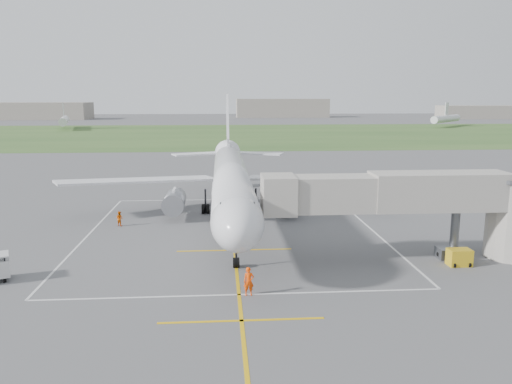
{
  "coord_description": "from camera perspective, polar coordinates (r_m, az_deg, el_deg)",
  "views": [
    {
      "loc": [
        -1.14,
        -51.8,
        13.14
      ],
      "look_at": [
        2.31,
        -4.0,
        4.0
      ],
      "focal_mm": 35.0,
      "sensor_mm": 36.0,
      "label": 1
    }
  ],
  "objects": [
    {
      "name": "ground",
      "position": [
        53.45,
        -2.79,
        -3.45
      ],
      "size": [
        700.0,
        700.0,
        0.0
      ],
      "primitive_type": "plane",
      "color": "#535356",
      "rests_on": "ground"
    },
    {
      "name": "grass_strip",
      "position": [
        182.28,
        -3.79,
        6.64
      ],
      "size": [
        700.0,
        120.0,
        0.02
      ],
      "primitive_type": "cube",
      "color": "#335525",
      "rests_on": "ground"
    },
    {
      "name": "apron_markings",
      "position": [
        47.84,
        -2.62,
        -5.15
      ],
      "size": [
        28.2,
        60.0,
        0.01
      ],
      "color": "gold",
      "rests_on": "ground"
    },
    {
      "name": "airliner",
      "position": [
        53.29,
        -2.85,
        1.34
      ],
      "size": [
        38.93,
        46.75,
        13.52
      ],
      "color": "silver",
      "rests_on": "ground"
    },
    {
      "name": "jet_bridge",
      "position": [
        42.68,
        19.23,
        -1.16
      ],
      "size": [
        23.4,
        5.0,
        7.2
      ],
      "color": "gray",
      "rests_on": "ground"
    },
    {
      "name": "gpu_unit",
      "position": [
        42.92,
        22.22,
        -6.94
      ],
      "size": [
        1.79,
        1.28,
        1.33
      ],
      "rotation": [
        0.0,
        0.0,
        0.01
      ],
      "color": "gold",
      "rests_on": "ground"
    },
    {
      "name": "ramp_worker_nose",
      "position": [
        33.99,
        -0.84,
        -10.18
      ],
      "size": [
        0.73,
        0.5,
        1.94
      ],
      "primitive_type": "imported",
      "rotation": [
        0.0,
        0.0,
        0.05
      ],
      "color": "#FF4608",
      "rests_on": "ground"
    },
    {
      "name": "ramp_worker_wing",
      "position": [
        53.6,
        -15.34,
        -2.94
      ],
      "size": [
        0.95,
        0.89,
        1.55
      ],
      "primitive_type": "imported",
      "rotation": [
        0.0,
        0.0,
        2.59
      ],
      "color": "#D65706",
      "rests_on": "ground"
    },
    {
      "name": "distant_hangars",
      "position": [
        317.45,
        -6.93,
        9.28
      ],
      "size": [
        345.0,
        49.0,
        12.0
      ],
      "color": "gray",
      "rests_on": "ground"
    },
    {
      "name": "distant_aircraft",
      "position": [
        218.77,
        0.73,
        8.3
      ],
      "size": [
        184.22,
        33.57,
        8.85
      ],
      "color": "silver",
      "rests_on": "ground"
    }
  ]
}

